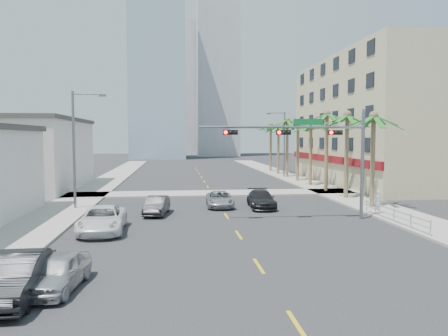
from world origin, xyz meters
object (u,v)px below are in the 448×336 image
object	(u,v)px
car_parked_near	(58,272)
car_lane_center	(220,199)
traffic_signal_mast	(317,144)
car_lane_left	(157,205)
pedestrian	(377,202)
car_parked_far	(102,219)
car_parked_mid	(16,277)
car_lane_right	(261,199)

from	to	relation	value
car_parked_near	car_lane_center	distance (m)	19.72
traffic_signal_mast	car_lane_center	world-z (taller)	traffic_signal_mast
car_lane_left	pedestrian	world-z (taller)	pedestrian
traffic_signal_mast	car_lane_center	bearing A→B (deg)	133.63
car_parked_far	car_lane_left	size ratio (longest dim) A/B	1.35
car_parked_mid	traffic_signal_mast	bearing A→B (deg)	38.92
car_parked_mid	car_lane_right	size ratio (longest dim) A/B	1.00
traffic_signal_mast	car_parked_near	distance (m)	18.65
car_lane_center	car_lane_right	size ratio (longest dim) A/B	0.94
traffic_signal_mast	car_parked_near	world-z (taller)	traffic_signal_mast
pedestrian	car_parked_far	bearing A→B (deg)	-13.31
traffic_signal_mast	car_lane_right	bearing A→B (deg)	116.71
car_parked_far	car_parked_mid	bearing A→B (deg)	-98.51
traffic_signal_mast	car_lane_left	bearing A→B (deg)	163.33
car_lane_center	car_parked_near	bearing A→B (deg)	-111.17
car_parked_mid	car_parked_far	distance (m)	10.56
car_lane_center	car_lane_right	distance (m)	3.30
car_lane_right	car_parked_near	bearing A→B (deg)	-119.64
car_parked_far	pedestrian	bearing A→B (deg)	8.52
car_parked_mid	pedestrian	size ratio (longest dim) A/B	2.78
car_lane_left	car_lane_right	xyz separation A→B (m)	(8.02, 2.10, 0.03)
car_parked_mid	pedestrian	bearing A→B (deg)	33.40
car_parked_near	car_parked_mid	bearing A→B (deg)	-138.64
car_parked_far	car_lane_right	xyz separation A→B (m)	(10.92, 7.61, -0.07)
car_parked_far	pedestrian	xyz separation A→B (m)	(18.41, 3.44, 0.24)
car_lane_left	car_parked_far	bearing A→B (deg)	-110.03
car_parked_mid	car_lane_right	bearing A→B (deg)	54.22
car_lane_right	pedestrian	size ratio (longest dim) A/B	2.79
car_parked_far	car_lane_center	distance (m)	11.46
car_parked_mid	car_lane_left	size ratio (longest dim) A/B	1.18
car_parked_near	car_lane_left	bearing A→B (deg)	86.00
car_parked_far	car_lane_right	bearing A→B (deg)	32.83
car_parked_near	pedestrian	size ratio (longest dim) A/B	2.29
traffic_signal_mast	car_parked_far	bearing A→B (deg)	-170.32
pedestrian	car_parked_near	bearing A→B (deg)	11.58
pedestrian	car_parked_mid	bearing A→B (deg)	11.53
car_lane_center	pedestrian	size ratio (longest dim) A/B	2.63
traffic_signal_mast	car_parked_mid	world-z (taller)	traffic_signal_mast
car_lane_center	car_lane_left	bearing A→B (deg)	-146.78
traffic_signal_mast	pedestrian	world-z (taller)	traffic_signal_mast
car_parked_mid	car_lane_left	xyz separation A→B (m)	(4.09, 16.01, -0.12)
car_parked_near	car_parked_far	xyz separation A→B (m)	(0.00, 9.68, 0.09)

